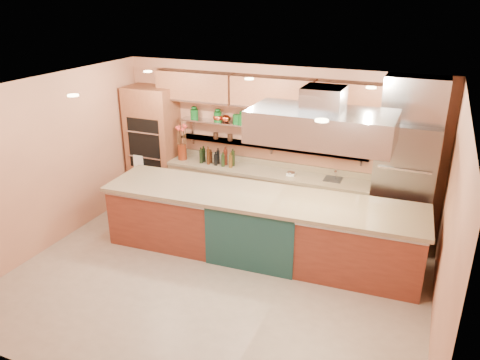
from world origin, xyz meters
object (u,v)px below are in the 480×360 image
at_px(flower_vase, 182,152).
at_px(green_canister, 236,119).
at_px(copper_kettle, 226,119).
at_px(island, 259,225).
at_px(kitchen_scale, 291,173).
at_px(refrigerator, 403,185).

bearing_deg(flower_vase, green_canister, 11.70).
relative_size(flower_vase, copper_kettle, 1.75).
height_order(island, kitchen_scale, island).
relative_size(island, flower_vase, 16.46).
height_order(flower_vase, copper_kettle, copper_kettle).
distance_m(island, flower_vase, 2.54).
relative_size(kitchen_scale, green_canister, 0.85).
bearing_deg(kitchen_scale, refrigerator, 2.14).
height_order(island, flower_vase, flower_vase).
bearing_deg(island, copper_kettle, 126.74).
bearing_deg(copper_kettle, green_canister, 0.00).
distance_m(refrigerator, green_canister, 3.16).
relative_size(refrigerator, island, 0.42).
bearing_deg(green_canister, refrigerator, -4.29).
bearing_deg(refrigerator, flower_vase, 179.86).
bearing_deg(island, flower_vase, 145.47).
bearing_deg(island, refrigerator, 29.40).
xyz_separation_m(island, copper_kettle, (-1.26, 1.51, 1.27)).
bearing_deg(island, kitchen_scale, 82.17).
bearing_deg(kitchen_scale, flower_vase, -177.56).
bearing_deg(kitchen_scale, green_canister, 171.65).
bearing_deg(green_canister, island, -55.34).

